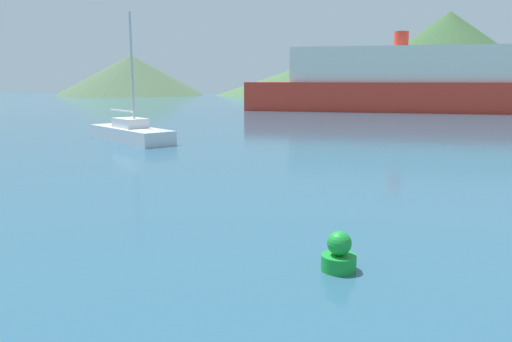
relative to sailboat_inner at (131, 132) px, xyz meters
The scene contains 6 objects.
sailboat_inner is the anchor object (origin of this frame).
ferry_distant 35.15m from the sailboat_inner, 68.22° to the left, with size 33.66×9.15×8.46m.
buoy_marker 21.30m from the sailboat_inner, 47.72° to the right, with size 0.64×0.64×0.74m.
hill_west 85.80m from the sailboat_inner, 122.20° to the left, with size 32.04×32.04×8.69m.
hill_central 84.66m from the sailboat_inner, 97.23° to the left, with size 36.46×36.46×6.01m.
hill_east 79.11m from the sailboat_inner, 75.76° to the left, with size 42.94×42.94×15.68m.
Camera 1 is at (4.45, 2.46, 3.44)m, focal length 35.00 mm.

